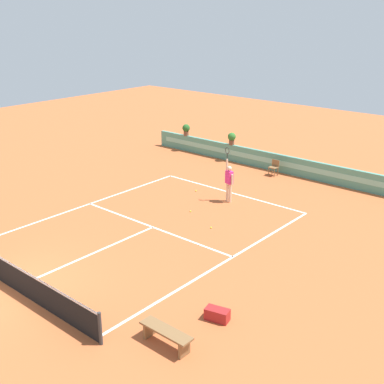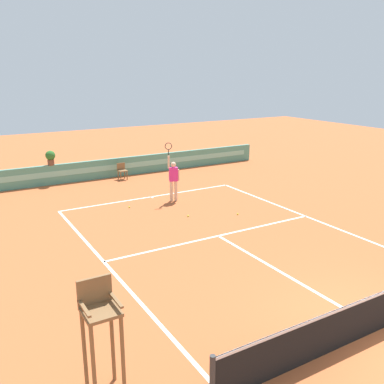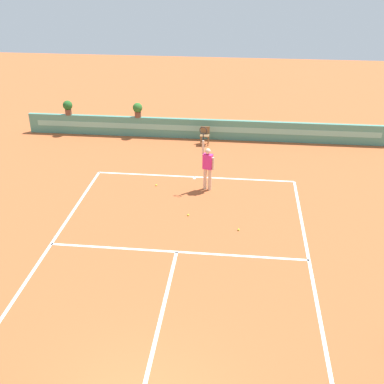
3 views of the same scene
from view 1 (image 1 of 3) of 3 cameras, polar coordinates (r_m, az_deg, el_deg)
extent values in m
plane|color=#B2562D|center=(20.53, -5.30, -4.37)|extent=(60.00, 60.00, 0.00)
cube|color=white|center=(24.66, 4.51, -0.07)|extent=(8.22, 0.10, 0.01)
cube|color=white|center=(20.78, -4.51, -4.02)|extent=(8.22, 0.10, 0.01)
cube|color=white|center=(18.89, -11.42, -6.96)|extent=(0.10, 6.40, 0.01)
cube|color=white|center=(23.41, -12.46, -1.62)|extent=(0.10, 11.89, 0.01)
cube|color=white|center=(18.04, 3.84, -7.93)|extent=(0.10, 11.89, 0.01)
cube|color=white|center=(24.58, 4.37, -0.14)|extent=(0.10, 0.20, 0.01)
cylinder|color=#333333|center=(13.94, -10.46, -15.12)|extent=(0.10, 0.10, 1.00)
cube|color=black|center=(17.16, -19.98, -8.97)|extent=(8.82, 0.02, 0.95)
cube|color=white|center=(16.96, -20.16, -7.65)|extent=(8.82, 0.03, 0.06)
cube|color=#4C8E7A|center=(28.10, 9.99, 3.27)|extent=(18.00, 0.20, 1.00)
cube|color=#7ABCA8|center=(27.99, 9.89, 3.32)|extent=(17.10, 0.01, 0.28)
cylinder|color=brown|center=(27.41, 8.77, 2.31)|extent=(0.05, 0.05, 0.45)
cylinder|color=brown|center=(27.23, 9.40, 2.16)|extent=(0.05, 0.05, 0.45)
cylinder|color=brown|center=(27.70, 9.16, 2.48)|extent=(0.05, 0.05, 0.45)
cylinder|color=brown|center=(27.52, 9.78, 2.33)|extent=(0.05, 0.05, 0.45)
cube|color=brown|center=(27.39, 9.31, 2.81)|extent=(0.44, 0.44, 0.04)
cube|color=brown|center=(27.50, 9.55, 3.30)|extent=(0.44, 0.04, 0.36)
cube|color=brown|center=(14.22, -4.91, -15.38)|extent=(0.08, 0.40, 0.45)
cube|color=brown|center=(13.50, -0.89, -17.48)|extent=(0.08, 0.40, 0.45)
cube|color=brown|center=(13.70, -2.98, -15.55)|extent=(1.60, 0.44, 0.06)
cube|color=maroon|center=(14.85, 2.90, -13.82)|extent=(0.77, 0.52, 0.36)
cylinder|color=beige|center=(23.29, 4.38, -0.13)|extent=(0.14, 0.14, 0.90)
cylinder|color=beige|center=(23.44, 4.09, 0.02)|extent=(0.14, 0.14, 0.90)
cube|color=#E52D84|center=(23.12, 4.28, 1.69)|extent=(0.41, 0.32, 0.60)
sphere|color=beige|center=(22.99, 4.31, 2.71)|extent=(0.22, 0.22, 0.22)
cylinder|color=beige|center=(23.11, 4.02, 3.12)|extent=(0.09, 0.09, 0.55)
cylinder|color=black|center=(22.99, 4.04, 4.12)|extent=(0.04, 0.04, 0.24)
torus|color=#262626|center=(22.92, 4.06, 4.74)|extent=(0.31, 0.12, 0.31)
cylinder|color=beige|center=(22.97, 4.60, 1.43)|extent=(0.09, 0.09, 0.50)
sphere|color=#CCE033|center=(24.76, 0.44, 0.15)|extent=(0.07, 0.07, 0.07)
sphere|color=#CCE033|center=(20.61, 2.20, -4.09)|extent=(0.07, 0.07, 0.07)
sphere|color=#CCE033|center=(22.23, -0.18, -2.22)|extent=(0.07, 0.07, 0.07)
cylinder|color=brown|center=(31.84, -0.67, 6.74)|extent=(0.32, 0.32, 0.28)
sphere|color=#235B23|center=(31.77, -0.68, 7.34)|extent=(0.48, 0.48, 0.48)
cylinder|color=brown|center=(29.67, 4.56, 5.69)|extent=(0.32, 0.32, 0.28)
sphere|color=#2D6B28|center=(29.59, 4.58, 6.33)|extent=(0.48, 0.48, 0.48)
camera|label=2|loc=(21.55, -44.02, 6.54)|focal=39.75mm
camera|label=3|loc=(11.77, -45.99, 14.85)|focal=44.15mm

